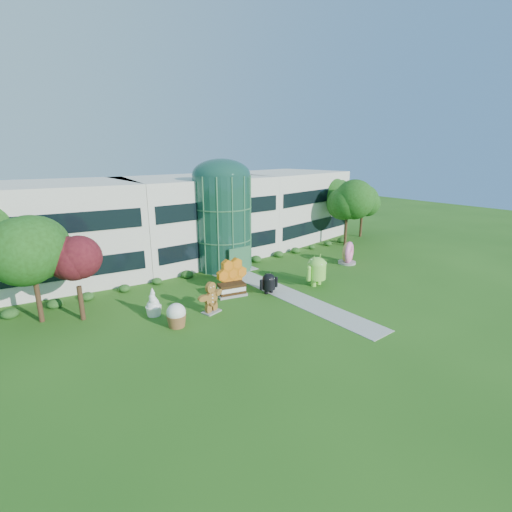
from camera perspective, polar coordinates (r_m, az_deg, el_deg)
ground at (r=31.76m, az=7.03°, el=-6.80°), size 140.00×140.00×0.00m
building at (r=44.49m, az=-9.40°, el=5.93°), size 46.00×15.00×9.30m
atrium at (r=39.37m, az=-5.17°, el=5.16°), size 6.00×6.00×9.80m
walkway at (r=33.08m, az=4.58°, el=-5.74°), size 2.40×20.00×0.04m
tree_red at (r=29.99m, az=-25.68°, el=-3.58°), size 4.00×4.00×6.00m
trees_backdrop at (r=40.33m, az=-5.92°, el=4.39°), size 52.00×8.00×8.40m
android_green at (r=34.94m, az=9.33°, el=-1.95°), size 3.01×2.16×3.21m
android_black at (r=32.68m, az=1.99°, el=-4.00°), size 2.06×1.54×2.15m
donut at (r=42.43m, az=13.90°, el=0.51°), size 2.71×2.07×2.54m
gingerbread at (r=29.07m, az=-6.95°, el=-6.29°), size 2.93×1.70×2.54m
ice_cream_sandwich at (r=32.39m, az=-3.76°, el=-5.17°), size 2.75×1.82×1.13m
honeycomb at (r=34.01m, az=-3.74°, el=-2.89°), size 3.23×1.22×2.52m
froyo at (r=29.50m, az=-15.55°, el=-6.80°), size 1.71×1.71×2.20m
cupcake at (r=27.39m, az=-12.16°, el=-8.87°), size 1.50×1.50×1.77m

